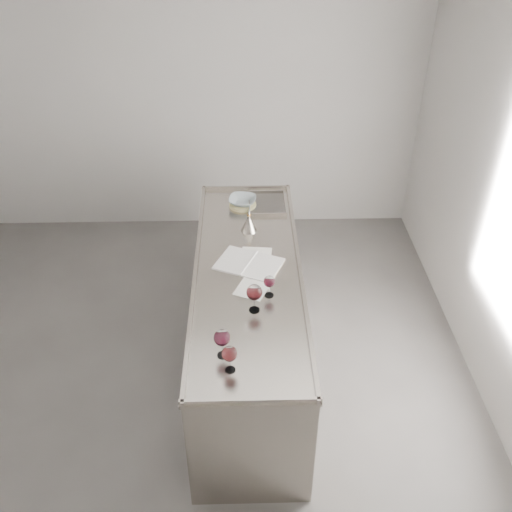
{
  "coord_description": "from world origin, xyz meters",
  "views": [
    {
      "loc": [
        0.48,
        -2.93,
        3.35
      ],
      "look_at": [
        0.56,
        0.36,
        1.02
      ],
      "focal_mm": 40.0,
      "sensor_mm": 36.0,
      "label": 1
    }
  ],
  "objects_px": {
    "ceramic_bowl": "(243,201)",
    "wine_glass_small": "(269,282)",
    "wine_glass_left": "(222,338)",
    "counter": "(248,320)",
    "notebook": "(249,264)",
    "wine_glass_middle": "(230,354)",
    "wine_funnel": "(249,224)",
    "wine_glass_right": "(254,293)"
  },
  "relations": [
    {
      "from": "wine_glass_left",
      "to": "ceramic_bowl",
      "type": "bearing_deg",
      "value": 85.85
    },
    {
      "from": "wine_glass_left",
      "to": "wine_glass_small",
      "type": "xyz_separation_m",
      "value": [
        0.3,
        0.55,
        -0.02
      ]
    },
    {
      "from": "wine_glass_left",
      "to": "ceramic_bowl",
      "type": "relative_size",
      "value": 0.85
    },
    {
      "from": "wine_glass_middle",
      "to": "counter",
      "type": "bearing_deg",
      "value": 83.19
    },
    {
      "from": "wine_glass_left",
      "to": "wine_glass_middle",
      "type": "distance_m",
      "value": 0.13
    },
    {
      "from": "wine_glass_left",
      "to": "ceramic_bowl",
      "type": "distance_m",
      "value": 1.74
    },
    {
      "from": "wine_glass_small",
      "to": "counter",
      "type": "bearing_deg",
      "value": 116.11
    },
    {
      "from": "counter",
      "to": "wine_funnel",
      "type": "xyz_separation_m",
      "value": [
        0.02,
        0.52,
        0.52
      ]
    },
    {
      "from": "wine_glass_small",
      "to": "wine_glass_left",
      "type": "bearing_deg",
      "value": -118.34
    },
    {
      "from": "wine_glass_middle",
      "to": "wine_funnel",
      "type": "xyz_separation_m",
      "value": [
        0.13,
        1.47,
        -0.07
      ]
    },
    {
      "from": "wine_glass_small",
      "to": "wine_funnel",
      "type": "distance_m",
      "value": 0.81
    },
    {
      "from": "notebook",
      "to": "ceramic_bowl",
      "type": "xyz_separation_m",
      "value": [
        -0.04,
        0.84,
        0.04
      ]
    },
    {
      "from": "wine_glass_small",
      "to": "ceramic_bowl",
      "type": "xyz_separation_m",
      "value": [
        -0.17,
        1.19,
        -0.06
      ]
    },
    {
      "from": "ceramic_bowl",
      "to": "wine_glass_small",
      "type": "bearing_deg",
      "value": -81.84
    },
    {
      "from": "wine_glass_middle",
      "to": "wine_glass_right",
      "type": "distance_m",
      "value": 0.54
    },
    {
      "from": "wine_glass_left",
      "to": "wine_funnel",
      "type": "xyz_separation_m",
      "value": [
        0.17,
        1.35,
        -0.08
      ]
    },
    {
      "from": "counter",
      "to": "wine_glass_right",
      "type": "height_order",
      "value": "wine_glass_right"
    },
    {
      "from": "counter",
      "to": "wine_funnel",
      "type": "height_order",
      "value": "wine_funnel"
    },
    {
      "from": "ceramic_bowl",
      "to": "wine_funnel",
      "type": "distance_m",
      "value": 0.39
    },
    {
      "from": "wine_glass_middle",
      "to": "notebook",
      "type": "distance_m",
      "value": 1.03
    },
    {
      "from": "counter",
      "to": "wine_funnel",
      "type": "relative_size",
      "value": 13.05
    },
    {
      "from": "wine_glass_small",
      "to": "notebook",
      "type": "distance_m",
      "value": 0.39
    },
    {
      "from": "wine_glass_small",
      "to": "ceramic_bowl",
      "type": "bearing_deg",
      "value": 98.16
    },
    {
      "from": "wine_glass_right",
      "to": "wine_glass_small",
      "type": "relative_size",
      "value": 1.27
    },
    {
      "from": "wine_glass_middle",
      "to": "ceramic_bowl",
      "type": "relative_size",
      "value": 0.78
    },
    {
      "from": "wine_glass_middle",
      "to": "ceramic_bowl",
      "type": "height_order",
      "value": "wine_glass_middle"
    },
    {
      "from": "counter",
      "to": "wine_glass_left",
      "type": "xyz_separation_m",
      "value": [
        -0.16,
        -0.83,
        0.6
      ]
    },
    {
      "from": "counter",
      "to": "ceramic_bowl",
      "type": "distance_m",
      "value": 1.04
    },
    {
      "from": "counter",
      "to": "notebook",
      "type": "relative_size",
      "value": 4.55
    },
    {
      "from": "wine_glass_right",
      "to": "wine_funnel",
      "type": "distance_m",
      "value": 0.95
    },
    {
      "from": "ceramic_bowl",
      "to": "notebook",
      "type": "bearing_deg",
      "value": -87.26
    },
    {
      "from": "wine_glass_middle",
      "to": "wine_funnel",
      "type": "distance_m",
      "value": 1.48
    },
    {
      "from": "wine_glass_right",
      "to": "wine_glass_small",
      "type": "bearing_deg",
      "value": 55.36
    },
    {
      "from": "ceramic_bowl",
      "to": "wine_funnel",
      "type": "bearing_deg",
      "value": -82.94
    },
    {
      "from": "ceramic_bowl",
      "to": "wine_glass_left",
      "type": "bearing_deg",
      "value": -94.15
    },
    {
      "from": "notebook",
      "to": "counter",
      "type": "bearing_deg",
      "value": -73.01
    },
    {
      "from": "wine_glass_left",
      "to": "wine_glass_small",
      "type": "bearing_deg",
      "value": 61.66
    },
    {
      "from": "wine_glass_middle",
      "to": "ceramic_bowl",
      "type": "xyz_separation_m",
      "value": [
        0.08,
        1.85,
        -0.08
      ]
    },
    {
      "from": "wine_glass_middle",
      "to": "notebook",
      "type": "relative_size",
      "value": 0.33
    },
    {
      "from": "wine_glass_middle",
      "to": "wine_glass_small",
      "type": "bearing_deg",
      "value": 69.29
    },
    {
      "from": "wine_glass_left",
      "to": "wine_glass_small",
      "type": "relative_size",
      "value": 1.22
    },
    {
      "from": "wine_glass_right",
      "to": "notebook",
      "type": "height_order",
      "value": "wine_glass_right"
    }
  ]
}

